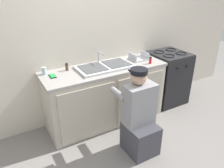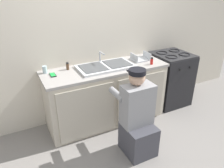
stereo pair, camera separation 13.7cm
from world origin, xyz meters
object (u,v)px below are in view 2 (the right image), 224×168
(cell_phone, at_px, (53,75))
(spice_bottle_red, at_px, (152,61))
(stove_range, at_px, (170,79))
(plumber_person, at_px, (137,120))
(water_glass, at_px, (45,70))
(dish_rack_tray, at_px, (140,58))
(sink_double_basin, at_px, (106,66))
(spice_bottle_pepper, at_px, (68,66))

(cell_phone, xyz_separation_m, spice_bottle_red, (1.40, -0.25, 0.04))
(stove_range, xyz_separation_m, plumber_person, (-1.19, -0.79, 0.01))
(water_glass, relative_size, spice_bottle_red, 0.95)
(dish_rack_tray, bearing_deg, plumber_person, -124.44)
(cell_phone, bearing_deg, spice_bottle_red, -10.13)
(plumber_person, bearing_deg, spice_bottle_red, 44.54)
(sink_double_basin, relative_size, dish_rack_tray, 2.86)
(spice_bottle_pepper, bearing_deg, spice_bottle_red, -17.03)
(stove_range, xyz_separation_m, water_glass, (-2.05, 0.18, 0.48))
(spice_bottle_red, bearing_deg, spice_bottle_pepper, 162.97)
(spice_bottle_red, relative_size, dish_rack_tray, 0.37)
(water_glass, bearing_deg, spice_bottle_pepper, -2.94)
(water_glass, height_order, spice_bottle_red, spice_bottle_red)
(spice_bottle_pepper, xyz_separation_m, spice_bottle_red, (1.17, -0.36, 0.00))
(spice_bottle_pepper, xyz_separation_m, cell_phone, (-0.23, -0.11, -0.04))
(water_glass, xyz_separation_m, spice_bottle_red, (1.47, -0.37, 0.00))
(sink_double_basin, height_order, spice_bottle_red, sink_double_basin)
(cell_phone, distance_m, spice_bottle_red, 1.42)
(water_glass, distance_m, spice_bottle_red, 1.52)
(water_glass, relative_size, spice_bottle_pepper, 0.95)
(dish_rack_tray, bearing_deg, sink_double_basin, -176.27)
(sink_double_basin, relative_size, plumber_person, 0.72)
(dish_rack_tray, bearing_deg, water_glass, 174.38)
(plumber_person, xyz_separation_m, water_glass, (-0.86, 0.98, 0.47))
(plumber_person, bearing_deg, dish_rack_tray, 55.56)
(stove_range, relative_size, water_glass, 9.18)
(plumber_person, bearing_deg, sink_double_basin, 93.43)
(spice_bottle_red, bearing_deg, stove_range, 18.26)
(plumber_person, height_order, cell_phone, plumber_person)
(water_glass, height_order, spice_bottle_pepper, spice_bottle_pepper)
(plumber_person, distance_m, spice_bottle_pepper, 1.20)
(water_glass, distance_m, spice_bottle_pepper, 0.31)
(dish_rack_tray, bearing_deg, cell_phone, 179.24)
(sink_double_basin, distance_m, spice_bottle_pepper, 0.53)
(spice_bottle_pepper, relative_size, cell_phone, 0.75)
(spice_bottle_red, bearing_deg, cell_phone, 169.87)
(plumber_person, height_order, spice_bottle_pepper, plumber_person)
(sink_double_basin, distance_m, plumber_person, 0.91)
(stove_range, xyz_separation_m, cell_phone, (-1.97, 0.06, 0.43))
(spice_bottle_pepper, distance_m, cell_phone, 0.26)
(spice_bottle_pepper, bearing_deg, plumber_person, -60.19)
(cell_phone, bearing_deg, stove_range, -1.77)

